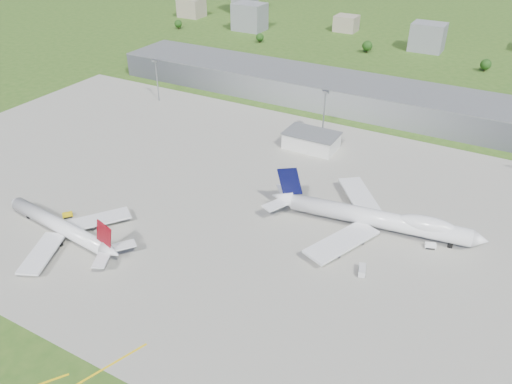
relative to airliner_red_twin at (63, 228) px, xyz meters
The scene contains 19 objects.
ground 171.36m from the airliner_red_twin, 76.07° to the left, with size 1400.00×1400.00×0.00m, color #30541A.
apron 76.22m from the airliner_red_twin, 47.68° to the left, with size 360.00×190.00×0.08m, color gray.
terminal 185.91m from the airliner_red_twin, 77.19° to the left, with size 300.00×42.00×15.00m, color gray.
ops_building 127.04m from the airliner_red_twin, 66.22° to the left, with size 26.00×16.00×8.00m, color silver.
mast_west 144.40m from the airliner_red_twin, 114.12° to the left, with size 3.50×2.00×25.90m.
mast_center 141.50m from the airliner_red_twin, 68.68° to the left, with size 3.50×2.00×25.90m.
airliner_red_twin is the anchor object (origin of this frame).
airliner_blue_quad 119.63m from the airliner_red_twin, 30.94° to the left, with size 82.44×64.18×21.54m.
tug_yellow 14.69m from the airliner_red_twin, 132.38° to the left, with size 4.17×4.42×1.90m.
van_white_near 111.62m from the airliner_red_twin, 18.25° to the left, with size 3.83×5.92×2.76m.
van_white_far 137.73m from the airliner_red_twin, 26.28° to the left, with size 4.35×3.04×2.11m.
bldg_far_w 380.85m from the airliner_red_twin, 118.00° to the left, with size 24.00×20.00×18.00m, color gray.
bldg_w 331.40m from the airliner_red_twin, 107.35° to the left, with size 28.00×22.00×24.00m, color slate.
bldg_cw 356.76m from the airliner_red_twin, 93.02° to the left, with size 20.00×18.00×14.00m, color gray.
bldg_c 332.01m from the airliner_red_twin, 79.37° to the left, with size 26.00×20.00×22.00m, color slate.
tree_far_w 327.34m from the airliner_red_twin, 119.02° to the left, with size 7.20×7.20×8.80m.
tree_w 289.54m from the airliner_red_twin, 103.74° to the left, with size 6.75×6.75×8.25m.
tree_c 297.02m from the airliner_red_twin, 85.90° to the left, with size 8.10×8.10×9.90m.
tree_e 311.77m from the airliner_red_twin, 69.10° to the left, with size 7.65×7.65×9.35m.
Camera 1 is at (97.00, -114.84, 114.30)m, focal length 35.00 mm.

